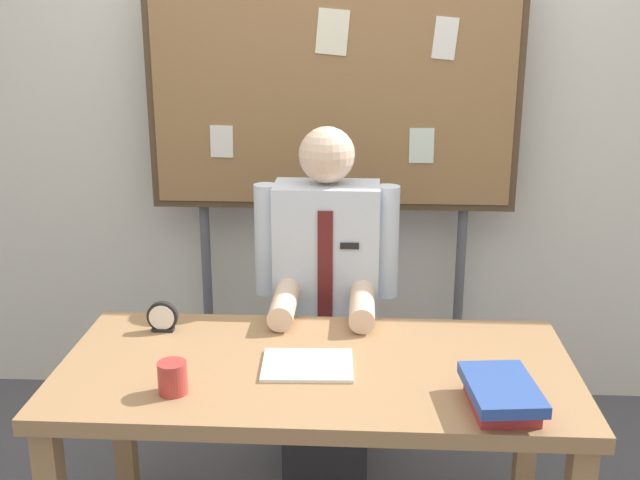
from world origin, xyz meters
name	(u,v)px	position (x,y,z in m)	size (l,w,h in m)	color
back_wall	(334,116)	(0.00, 1.33, 1.35)	(6.40, 0.08, 2.70)	silver
desk	(317,391)	(0.00, 0.00, 0.66)	(1.61, 0.78, 0.76)	#9E754C
person	(326,317)	(0.00, 0.63, 0.66)	(0.55, 0.56, 1.41)	#2D2D33
bulletin_board	(333,95)	(0.00, 1.12, 1.47)	(1.59, 0.09, 2.01)	#4C3823
book_stack	(502,395)	(0.53, -0.25, 0.80)	(0.21, 0.30, 0.08)	#B22D2D
open_notebook	(308,365)	(-0.03, -0.02, 0.76)	(0.28, 0.22, 0.01)	white
desk_clock	(162,318)	(-0.55, 0.23, 0.81)	(0.11, 0.04, 0.11)	black
coffee_mug	(173,378)	(-0.40, -0.21, 0.81)	(0.09, 0.09, 0.10)	#B23833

